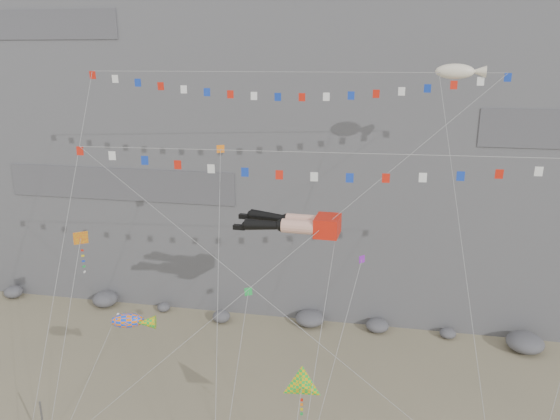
% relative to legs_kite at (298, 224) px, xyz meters
% --- Properties ---
extents(cliff, '(80.00, 28.00, 50.00)m').
position_rel_legs_kite_xyz_m(cliff, '(-0.65, 26.25, 11.88)').
color(cliff, slate).
rests_on(cliff, ground).
extents(talus_boulders, '(60.00, 3.00, 1.20)m').
position_rel_legs_kite_xyz_m(talus_boulders, '(-0.65, 11.25, -12.52)').
color(talus_boulders, '#59585D').
rests_on(talus_boulders, ground).
extents(legs_kite, '(6.89, 16.02, 19.67)m').
position_rel_legs_kite_xyz_m(legs_kite, '(0.00, 0.00, 0.00)').
color(legs_kite, red).
rests_on(legs_kite, ground).
extents(flag_banner_upper, '(28.27, 15.73, 29.77)m').
position_rel_legs_kite_xyz_m(flag_banner_upper, '(-1.42, 4.55, 9.25)').
color(flag_banner_upper, red).
rests_on(flag_banner_upper, ground).
extents(flag_banner_lower, '(31.44, 6.91, 22.09)m').
position_rel_legs_kite_xyz_m(flag_banner_lower, '(2.22, -1.35, 4.89)').
color(flag_banner_lower, red).
rests_on(flag_banner_lower, ground).
extents(harlequin_kite, '(1.90, 7.22, 13.88)m').
position_rel_legs_kite_xyz_m(harlequin_kite, '(-13.27, -3.52, -0.69)').
color(harlequin_kite, red).
rests_on(harlequin_kite, ground).
extents(fish_windsock, '(5.65, 4.74, 9.91)m').
position_rel_legs_kite_xyz_m(fish_windsock, '(-9.29, -5.91, -4.78)').
color(fish_windsock, orange).
rests_on(fish_windsock, ground).
extents(delta_kite, '(2.41, 5.62, 8.39)m').
position_rel_legs_kite_xyz_m(delta_kite, '(1.47, -7.43, -6.84)').
color(delta_kite, '#E7AE0B').
rests_on(delta_kite, ground).
extents(blimp_windsock, '(4.68, 13.61, 25.97)m').
position_rel_legs_kite_xyz_m(blimp_windsock, '(9.42, 5.35, 9.28)').
color(blimp_windsock, '#F7EACB').
rests_on(blimp_windsock, ground).
extents(small_kite_a, '(4.26, 15.45, 23.09)m').
position_rel_legs_kite_xyz_m(small_kite_a, '(-5.63, 1.82, 3.94)').
color(small_kite_a, orange).
rests_on(small_kite_a, ground).
extents(small_kite_b, '(3.33, 10.15, 15.07)m').
position_rel_legs_kite_xyz_m(small_kite_b, '(4.10, -1.20, -2.00)').
color(small_kite_b, purple).
rests_on(small_kite_b, ground).
extents(small_kite_c, '(1.19, 10.89, 13.71)m').
position_rel_legs_kite_xyz_m(small_kite_c, '(-2.80, -2.35, -4.14)').
color(small_kite_c, green).
rests_on(small_kite_c, ground).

